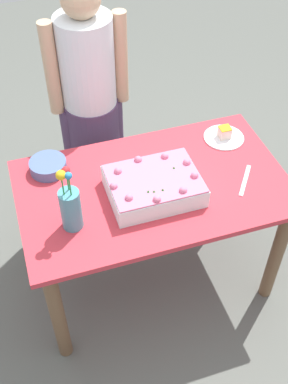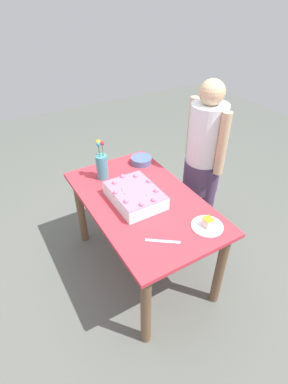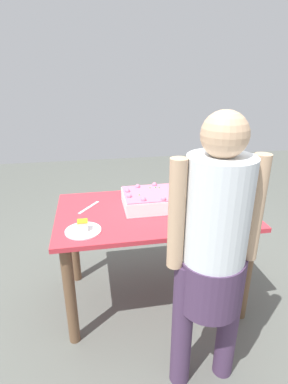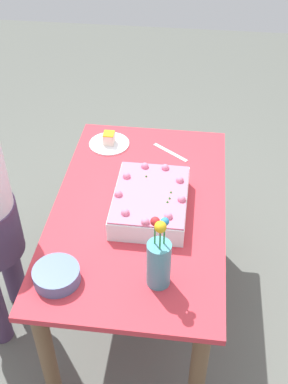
{
  "view_description": "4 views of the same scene",
  "coord_description": "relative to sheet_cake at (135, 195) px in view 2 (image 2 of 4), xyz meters",
  "views": [
    {
      "loc": [
        0.55,
        1.56,
        2.38
      ],
      "look_at": [
        0.07,
        0.06,
        0.78
      ],
      "focal_mm": 45.0,
      "sensor_mm": 36.0,
      "label": 1
    },
    {
      "loc": [
        -1.52,
        0.89,
        2.12
      ],
      "look_at": [
        -0.05,
        0.02,
        0.85
      ],
      "focal_mm": 28.0,
      "sensor_mm": 36.0,
      "label": 2
    },
    {
      "loc": [
        -0.4,
        -1.82,
        1.63
      ],
      "look_at": [
        -0.06,
        0.04,
        0.86
      ],
      "focal_mm": 28.0,
      "sensor_mm": 36.0,
      "label": 3
    },
    {
      "loc": [
        1.61,
        0.22,
        2.22
      ],
      "look_at": [
        0.05,
        0.03,
        0.87
      ],
      "focal_mm": 45.0,
      "sensor_mm": 36.0,
      "label": 4
    }
  ],
  "objects": [
    {
      "name": "person_standing",
      "position": [
        0.13,
        -0.75,
        0.06
      ],
      "size": [
        0.45,
        0.31,
        1.49
      ],
      "rotation": [
        0.0,
        0.0,
        1.57
      ],
      "color": "#4B3454",
      "rests_on": "ground_plane"
    },
    {
      "name": "sheet_cake",
      "position": [
        0.0,
        0.0,
        0.0
      ],
      "size": [
        0.43,
        0.32,
        0.13
      ],
      "color": "white",
      "rests_on": "dining_table"
    },
    {
      "name": "serving_plate_with_slice",
      "position": [
        -0.49,
        -0.28,
        -0.04
      ],
      "size": [
        0.21,
        0.21,
        0.07
      ],
      "color": "white",
      "rests_on": "dining_table"
    },
    {
      "name": "cake_knife",
      "position": [
        -0.45,
        0.05,
        -0.05
      ],
      "size": [
        0.15,
        0.19,
        0.0
      ],
      "primitive_type": "cube",
      "rotation": [
        0.0,
        0.0,
        0.93
      ],
      "color": "silver",
      "rests_on": "dining_table"
    },
    {
      "name": "dining_table",
      "position": [
        -0.02,
        -0.05,
        -0.18
      ],
      "size": [
        1.31,
        0.78,
        0.74
      ],
      "color": "#C8323E",
      "rests_on": "ground_plane"
    },
    {
      "name": "ground_plane",
      "position": [
        -0.02,
        -0.05,
        -0.8
      ],
      "size": [
        8.0,
        8.0,
        0.0
      ],
      "primitive_type": "plane",
      "color": "#5B5E58"
    },
    {
      "name": "flower_vase",
      "position": [
        0.4,
        0.08,
        0.07
      ],
      "size": [
        0.09,
        0.09,
        0.34
      ],
      "color": "teal",
      "rests_on": "dining_table"
    },
    {
      "name": "fruit_bowl",
      "position": [
        0.45,
        -0.31,
        -0.02
      ],
      "size": [
        0.18,
        0.18,
        0.06
      ],
      "primitive_type": "cylinder",
      "color": "#506796",
      "rests_on": "dining_table"
    }
  ]
}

